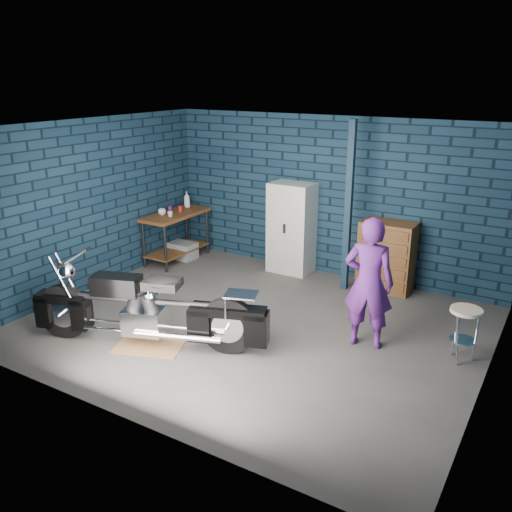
{
  "coord_description": "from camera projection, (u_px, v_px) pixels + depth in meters",
  "views": [
    {
      "loc": [
        3.55,
        -5.84,
        3.35
      ],
      "look_at": [
        -0.14,
        0.3,
        0.92
      ],
      "focal_mm": 38.0,
      "sensor_mm": 36.0,
      "label": 1
    }
  ],
  "objects": [
    {
      "name": "locker",
      "position": [
        291.0,
        228.0,
        9.39
      ],
      "size": [
        0.74,
        0.53,
        1.58
      ],
      "primitive_type": "cube",
      "color": "silver",
      "rests_on": "ground"
    },
    {
      "name": "mug_purple",
      "position": [
        170.0,
        209.0,
        9.95
      ],
      "size": [
        0.1,
        0.1,
        0.11
      ],
      "primitive_type": "cylinder",
      "rotation": [
        0.0,
        0.0,
        -0.31
      ],
      "color": "#5C1860",
      "rests_on": "workbench"
    },
    {
      "name": "bottle",
      "position": [
        187.0,
        199.0,
        10.3
      ],
      "size": [
        0.15,
        0.15,
        0.3
      ],
      "primitive_type": "imported",
      "rotation": [
        0.0,
        0.0,
        0.3
      ],
      "color": "gray",
      "rests_on": "workbench"
    },
    {
      "name": "storage_bin",
      "position": [
        183.0,
        250.0,
        10.25
      ],
      "size": [
        0.5,
        0.35,
        0.31
      ],
      "primitive_type": "cube",
      "color": "gray",
      "rests_on": "ground"
    },
    {
      "name": "drip_mat",
      "position": [
        151.0,
        344.0,
        7.03
      ],
      "size": [
        1.02,
        0.89,
        0.01
      ],
      "primitive_type": "cube",
      "rotation": [
        0.0,
        0.0,
        0.35
      ],
      "color": "olive",
      "rests_on": "ground"
    },
    {
      "name": "motorcycle",
      "position": [
        148.0,
        304.0,
        6.84
      ],
      "size": [
        2.72,
        1.57,
        1.16
      ],
      "primitive_type": null,
      "rotation": [
        0.0,
        0.0,
        0.35
      ],
      "color": "black",
      "rests_on": "ground"
    },
    {
      "name": "shop_stool",
      "position": [
        463.0,
        335.0,
        6.54
      ],
      "size": [
        0.46,
        0.46,
        0.69
      ],
      "primitive_type": null,
      "rotation": [
        0.0,
        0.0,
        0.24
      ],
      "color": "beige",
      "rests_on": "ground"
    },
    {
      "name": "tool_chest",
      "position": [
        386.0,
        257.0,
        8.63
      ],
      "size": [
        0.85,
        0.47,
        1.13
      ],
      "primitive_type": "cube",
      "color": "brown",
      "rests_on": "ground"
    },
    {
      "name": "ground",
      "position": [
        254.0,
        326.0,
        7.55
      ],
      "size": [
        6.0,
        6.0,
        0.0
      ],
      "primitive_type": "plane",
      "color": "#4E4B49",
      "rests_on": "ground"
    },
    {
      "name": "workbench",
      "position": [
        177.0,
        237.0,
        10.06
      ],
      "size": [
        0.6,
        1.4,
        0.91
      ],
      "primitive_type": "cube",
      "color": "brown",
      "rests_on": "ground"
    },
    {
      "name": "room_walls",
      "position": [
        274.0,
        184.0,
        7.39
      ],
      "size": [
        6.02,
        5.01,
        2.71
      ],
      "color": "#0F2335",
      "rests_on": "ground"
    },
    {
      "name": "person",
      "position": [
        369.0,
        283.0,
        6.77
      ],
      "size": [
        0.69,
        0.52,
        1.71
      ],
      "primitive_type": "imported",
      "rotation": [
        0.0,
        0.0,
        3.32
      ],
      "color": "#59207A",
      "rests_on": "ground"
    },
    {
      "name": "cup_a",
      "position": [
        162.0,
        212.0,
        9.76
      ],
      "size": [
        0.17,
        0.17,
        0.11
      ],
      "primitive_type": "imported",
      "rotation": [
        0.0,
        0.0,
        0.23
      ],
      "color": "beige",
      "rests_on": "workbench"
    },
    {
      "name": "cup_b",
      "position": [
        170.0,
        214.0,
        9.66
      ],
      "size": [
        0.13,
        0.13,
        0.09
      ],
      "primitive_type": "imported",
      "rotation": [
        0.0,
        0.0,
        0.41
      ],
      "color": "beige",
      "rests_on": "workbench"
    },
    {
      "name": "support_post",
      "position": [
        348.0,
        208.0,
        8.43
      ],
      "size": [
        0.1,
        0.1,
        2.7
      ],
      "primitive_type": "cube",
      "color": "#112436",
      "rests_on": "ground"
    },
    {
      "name": "mug_red",
      "position": [
        180.0,
        209.0,
        9.98
      ],
      "size": [
        0.09,
        0.09,
        0.11
      ],
      "primitive_type": "cylinder",
      "rotation": [
        0.0,
        0.0,
        -0.21
      ],
      "color": "#A71B16",
      "rests_on": "workbench"
    }
  ]
}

